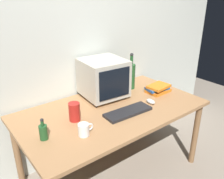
{
  "coord_description": "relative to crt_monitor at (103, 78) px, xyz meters",
  "views": [
    {
      "loc": [
        -1.13,
        -1.46,
        1.68
      ],
      "look_at": [
        0.0,
        0.0,
        0.89
      ],
      "focal_mm": 38.17,
      "sensor_mm": 36.0,
      "label": 1
    }
  ],
  "objects": [
    {
      "name": "ground_plane",
      "position": [
        -0.08,
        -0.24,
        -0.9
      ],
      "size": [
        6.0,
        6.0,
        0.0
      ],
      "primitive_type": "plane",
      "color": "gray"
    },
    {
      "name": "back_wall",
      "position": [
        -0.08,
        0.27,
        0.35
      ],
      "size": [
        4.0,
        0.08,
        2.5
      ],
      "primitive_type": "cube",
      "color": "beige",
      "rests_on": "ground"
    },
    {
      "name": "desk",
      "position": [
        -0.08,
        -0.24,
        -0.27
      ],
      "size": [
        1.62,
        0.89,
        0.71
      ],
      "color": "#9E7047",
      "rests_on": "ground"
    },
    {
      "name": "crt_monitor",
      "position": [
        0.0,
        0.0,
        0.0
      ],
      "size": [
        0.41,
        0.41,
        0.37
      ],
      "color": "#B2AD9E",
      "rests_on": "desk"
    },
    {
      "name": "keyboard",
      "position": [
        -0.03,
        -0.39,
        -0.18
      ],
      "size": [
        0.43,
        0.17,
        0.02
      ],
      "primitive_type": "cube",
      "rotation": [
        0.0,
        0.0,
        -0.04
      ],
      "color": "black",
      "rests_on": "desk"
    },
    {
      "name": "computer_mouse",
      "position": [
        0.26,
        -0.37,
        -0.17
      ],
      "size": [
        0.07,
        0.11,
        0.04
      ],
      "primitive_type": "ellipsoid",
      "rotation": [
        0.0,
        0.0,
        -0.12
      ],
      "color": "beige",
      "rests_on": "desk"
    },
    {
      "name": "bottle_tall",
      "position": [
        0.35,
        0.0,
        -0.05
      ],
      "size": [
        0.08,
        0.08,
        0.38
      ],
      "color": "#1E4C23",
      "rests_on": "desk"
    },
    {
      "name": "bottle_short",
      "position": [
        -0.74,
        -0.31,
        -0.13
      ],
      "size": [
        0.06,
        0.06,
        0.16
      ],
      "color": "#1E4C23",
      "rests_on": "desk"
    },
    {
      "name": "book_stack",
      "position": [
        0.5,
        -0.25,
        -0.15
      ],
      "size": [
        0.25,
        0.18,
        0.08
      ],
      "color": "orange",
      "rests_on": "desk"
    },
    {
      "name": "mug",
      "position": [
        -0.49,
        -0.44,
        -0.15
      ],
      "size": [
        0.12,
        0.08,
        0.09
      ],
      "color": "white",
      "rests_on": "desk"
    },
    {
      "name": "metal_canister",
      "position": [
        -0.44,
        -0.21,
        -0.12
      ],
      "size": [
        0.09,
        0.09,
        0.15
      ],
      "primitive_type": "cylinder",
      "color": "#A51E19",
      "rests_on": "desk"
    }
  ]
}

